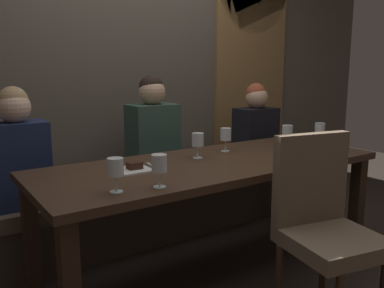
# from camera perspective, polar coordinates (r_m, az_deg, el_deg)

# --- Properties ---
(ground) EXTENTS (9.00, 9.00, 0.00)m
(ground) POSITION_cam_1_polar(r_m,az_deg,el_deg) (2.81, 2.72, -17.30)
(ground) COLOR black
(back_wall_tiled) EXTENTS (6.00, 0.12, 3.00)m
(back_wall_tiled) POSITION_cam_1_polar(r_m,az_deg,el_deg) (3.53, -9.38, 13.50)
(back_wall_tiled) COLOR brown
(back_wall_tiled) RESTS_ON ground
(arched_door) EXTENTS (0.90, 0.05, 2.55)m
(arched_door) POSITION_cam_1_polar(r_m,az_deg,el_deg) (4.23, 8.24, 11.20)
(arched_door) COLOR olive
(arched_door) RESTS_ON ground
(dining_table) EXTENTS (2.20, 0.84, 0.74)m
(dining_table) POSITION_cam_1_polar(r_m,az_deg,el_deg) (2.57, 2.85, -4.32)
(dining_table) COLOR #342217
(dining_table) RESTS_ON ground
(banquette_bench) EXTENTS (2.50, 0.44, 0.45)m
(banquette_bench) POSITION_cam_1_polar(r_m,az_deg,el_deg) (3.25, -4.77, -8.91)
(banquette_bench) COLOR #40352A
(banquette_bench) RESTS_ON ground
(chair_near_side) EXTENTS (0.52, 0.52, 0.98)m
(chair_near_side) POSITION_cam_1_polar(r_m,az_deg,el_deg) (2.22, 17.88, -9.81)
(chair_near_side) COLOR #3D281C
(chair_near_side) RESTS_ON ground
(diner_redhead) EXTENTS (0.36, 0.24, 0.76)m
(diner_redhead) POSITION_cam_1_polar(r_m,az_deg,el_deg) (2.75, -23.30, -0.89)
(diner_redhead) COLOR #192342
(diner_redhead) RESTS_ON banquette_bench
(diner_bearded) EXTENTS (0.36, 0.24, 0.81)m
(diner_bearded) POSITION_cam_1_polar(r_m,az_deg,el_deg) (3.10, -5.53, 1.70)
(diner_bearded) COLOR #2D473D
(diner_bearded) RESTS_ON banquette_bench
(diner_far_end) EXTENTS (0.36, 0.24, 0.73)m
(diner_far_end) POSITION_cam_1_polar(r_m,az_deg,el_deg) (3.68, 8.91, 2.38)
(diner_far_end) COLOR black
(diner_far_end) RESTS_ON banquette_bench
(wine_glass_near_right) EXTENTS (0.08, 0.08, 0.16)m
(wine_glass_near_right) POSITION_cam_1_polar(r_m,az_deg,el_deg) (1.97, -4.63, -2.83)
(wine_glass_near_right) COLOR silver
(wine_glass_near_right) RESTS_ON dining_table
(wine_glass_far_right) EXTENTS (0.08, 0.08, 0.16)m
(wine_glass_far_right) POSITION_cam_1_polar(r_m,az_deg,el_deg) (3.04, 13.21, 1.61)
(wine_glass_far_right) COLOR silver
(wine_glass_far_right) RESTS_ON dining_table
(wine_glass_near_left) EXTENTS (0.08, 0.08, 0.16)m
(wine_glass_near_left) POSITION_cam_1_polar(r_m,az_deg,el_deg) (1.92, -10.69, -3.45)
(wine_glass_near_left) COLOR silver
(wine_glass_near_left) RESTS_ON dining_table
(wine_glass_end_left) EXTENTS (0.08, 0.08, 0.16)m
(wine_glass_end_left) POSITION_cam_1_polar(r_m,az_deg,el_deg) (2.83, 4.73, 1.22)
(wine_glass_end_left) COLOR silver
(wine_glass_end_left) RESTS_ON dining_table
(wine_glass_far_left) EXTENTS (0.08, 0.08, 0.16)m
(wine_glass_far_left) POSITION_cam_1_polar(r_m,az_deg,el_deg) (3.24, 17.44, 1.94)
(wine_glass_far_left) COLOR silver
(wine_glass_far_left) RESTS_ON dining_table
(wine_glass_center_front) EXTENTS (0.08, 0.08, 0.16)m
(wine_glass_center_front) POSITION_cam_1_polar(r_m,az_deg,el_deg) (2.60, 0.81, 0.52)
(wine_glass_center_front) COLOR silver
(wine_glass_center_front) RESTS_ON dining_table
(dessert_plate) EXTENTS (0.19, 0.19, 0.05)m
(dessert_plate) POSITION_cam_1_polar(r_m,az_deg,el_deg) (2.33, -8.21, -3.37)
(dessert_plate) COLOR white
(dessert_plate) RESTS_ON dining_table
(fork_on_table) EXTENTS (0.04, 0.17, 0.01)m
(fork_on_table) POSITION_cam_1_polar(r_m,az_deg,el_deg) (2.42, -5.60, -3.07)
(fork_on_table) COLOR silver
(fork_on_table) RESTS_ON dining_table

